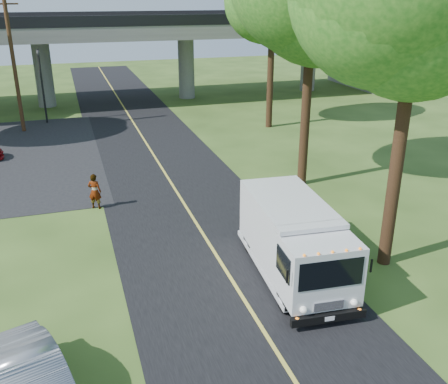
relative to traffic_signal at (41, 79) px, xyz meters
name	(u,v)px	position (x,y,z in m)	size (l,w,h in m)	color
ground	(247,306)	(6.00, -26.00, -3.20)	(120.00, 120.00, 0.00)	#304719
road	(175,190)	(6.00, -16.00, -3.19)	(7.00, 90.00, 0.02)	black
lane_line	(175,190)	(6.00, -16.00, -3.17)	(0.12, 90.00, 0.01)	gold
overpass	(116,48)	(6.00, 6.00, 1.36)	(54.00, 10.00, 7.30)	slate
traffic_signal	(41,79)	(0.00, 0.00, 0.00)	(0.18, 0.22, 5.20)	black
utility_pole	(14,63)	(-1.50, -2.00, 1.40)	(1.60, 0.26, 9.00)	#472D19
tree_right_far	(277,2)	(15.21, -6.16, 5.10)	(5.77, 5.67, 10.99)	#382314
step_van	(293,239)	(8.03, -24.79, -1.83)	(2.67, 6.17, 2.53)	silver
pedestrian	(95,191)	(2.20, -17.03, -2.40)	(0.58, 0.38, 1.60)	gray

